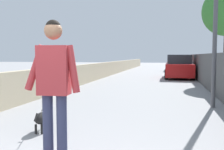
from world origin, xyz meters
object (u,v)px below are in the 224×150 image
(car_near, at_px, (179,67))
(person_skateboarder, at_px, (54,81))
(car_far, at_px, (176,64))
(lamp_post, at_px, (216,1))
(dog, at_px, (42,117))

(car_near, bearing_deg, person_skateboarder, 171.95)
(person_skateboarder, height_order, car_far, person_skateboarder)
(lamp_post, bearing_deg, car_near, 3.59)
(dog, bearing_deg, person_skateboarder, -146.51)
(car_near, distance_m, car_far, 8.52)
(car_near, height_order, car_far, same)
(lamp_post, xyz_separation_m, car_near, (9.57, 0.60, -2.25))
(person_skateboarder, relative_size, car_near, 0.46)
(dog, height_order, car_near, car_near)
(dog, relative_size, car_far, 0.47)
(lamp_post, relative_size, person_skateboarder, 2.39)
(lamp_post, relative_size, car_far, 1.13)
(lamp_post, bearing_deg, person_skateboarder, 150.69)
(lamp_post, height_order, person_skateboarder, lamp_post)
(person_skateboarder, relative_size, car_far, 0.47)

